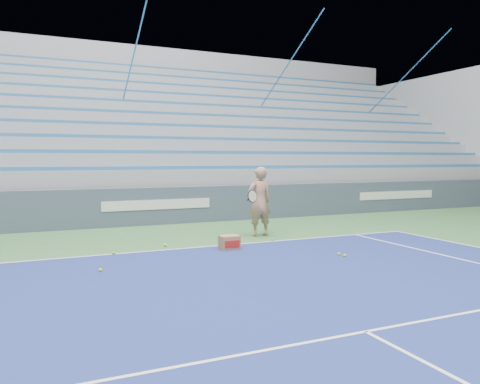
{
  "coord_description": "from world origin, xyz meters",
  "views": [
    {
      "loc": [
        -3.33,
        2.35,
        1.92
      ],
      "look_at": [
        1.14,
        12.38,
        1.15
      ],
      "focal_mm": 35.0,
      "sensor_mm": 36.0,
      "label": 1
    }
  ],
  "objects": [
    {
      "name": "sponsor_barrier",
      "position": [
        0.0,
        15.88,
        0.55
      ],
      "size": [
        30.0,
        0.32,
        1.1
      ],
      "color": "#3F4C61",
      "rests_on": "ground"
    },
    {
      "name": "bleachers",
      "position": [
        0.0,
        21.6,
        2.36
      ],
      "size": [
        31.0,
        9.15,
        7.3
      ],
      "color": "#989BA1",
      "rests_on": "ground"
    },
    {
      "name": "tennis_player",
      "position": [
        1.85,
        12.77,
        0.87
      ],
      "size": [
        0.93,
        0.83,
        1.73
      ],
      "color": "tan",
      "rests_on": "ground"
    },
    {
      "name": "ball_box",
      "position": [
        0.46,
        11.41,
        0.15
      ],
      "size": [
        0.41,
        0.32,
        0.31
      ],
      "color": "#9C6E4B",
      "rests_on": "ground"
    },
    {
      "name": "tennis_ball_0",
      "position": [
        2.22,
        9.96,
        0.03
      ],
      "size": [
        0.07,
        0.07,
        0.07
      ],
      "primitive_type": "sphere",
      "color": "#A7D42B",
      "rests_on": "ground"
    },
    {
      "name": "tennis_ball_1",
      "position": [
        -1.87,
        11.87,
        0.03
      ],
      "size": [
        0.07,
        0.07,
        0.07
      ],
      "primitive_type": "sphere",
      "color": "#A7D42B",
      "rests_on": "ground"
    },
    {
      "name": "tennis_ball_2",
      "position": [
        -2.31,
        10.49,
        0.03
      ],
      "size": [
        0.07,
        0.07,
        0.07
      ],
      "primitive_type": "sphere",
      "color": "#A7D42B",
      "rests_on": "ground"
    },
    {
      "name": "tennis_ball_3",
      "position": [
        1.82,
        12.01,
        0.03
      ],
      "size": [
        0.07,
        0.07,
        0.07
      ],
      "primitive_type": "sphere",
      "color": "#A7D42B",
      "rests_on": "ground"
    },
    {
      "name": "tennis_ball_4",
      "position": [
        2.24,
        9.78,
        0.03
      ],
      "size": [
        0.07,
        0.07,
        0.07
      ],
      "primitive_type": "sphere",
      "color": "#A7D42B",
      "rests_on": "ground"
    },
    {
      "name": "tennis_ball_5",
      "position": [
        -0.69,
        12.31,
        0.03
      ],
      "size": [
        0.07,
        0.07,
        0.07
      ],
      "primitive_type": "sphere",
      "color": "#A7D42B",
      "rests_on": "ground"
    }
  ]
}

